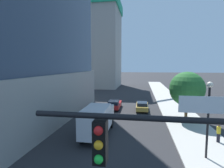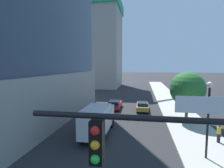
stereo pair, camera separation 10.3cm
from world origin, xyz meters
TOP-DOWN VIEW (x-y plane):
  - sidewalk at (7.81, 20.00)m, footprint 4.89×120.00m
  - construction_building at (-11.75, 60.51)m, footprint 19.10×16.54m
  - street_lamp at (7.22, 14.83)m, footprint 0.44×0.44m
  - street_tree at (7.94, 24.31)m, footprint 4.28×4.28m
  - car_gold at (2.51, 29.17)m, footprint 1.81×4.48m
  - car_red at (-1.95, 29.56)m, footprint 1.86×4.65m
  - box_truck at (-1.95, 18.08)m, footprint 2.25×6.70m
  - pedestrian_yellow_shirt at (9.29, 17.99)m, footprint 0.34×0.34m

SIDE VIEW (x-z plane):
  - sidewalk at x=7.81m, z-range 0.00..0.15m
  - car_gold at x=2.51m, z-range 0.02..1.43m
  - car_red at x=-1.95m, z-range 0.00..1.49m
  - pedestrian_yellow_shirt at x=9.29m, z-range 0.16..1.80m
  - box_truck at x=-1.95m, z-range 0.20..3.24m
  - street_lamp at x=7.22m, z-range 1.04..6.79m
  - street_tree at x=7.94m, z-range 1.09..7.27m
  - construction_building at x=-11.75m, z-range -2.05..32.79m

